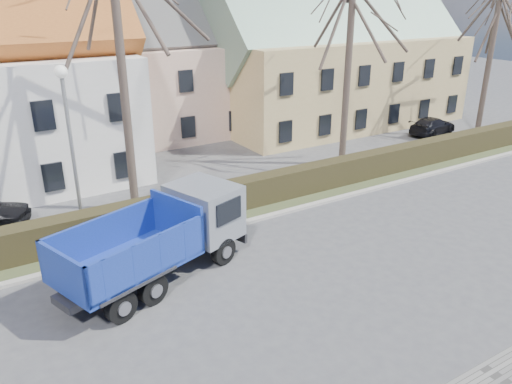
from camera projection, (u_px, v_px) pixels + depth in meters
ground at (278, 284)px, 16.59m from camera, size 120.00×120.00×0.00m
curb_far at (215, 230)px, 20.20m from camera, size 80.00×0.30×0.12m
grass_strip at (198, 216)px, 21.47m from camera, size 80.00×3.00×0.10m
hedge at (200, 205)px, 21.09m from camera, size 60.00×0.90×1.30m
building_pink at (161, 74)px, 32.85m from camera, size 10.80×8.80×8.00m
building_yellow at (332, 63)px, 36.20m from camera, size 18.80×10.80×8.50m
tree_1 at (121, 64)px, 19.98m from camera, size 9.20×9.20×12.65m
tree_2 at (348, 64)px, 26.11m from camera, size 8.00×8.00×11.00m
tree_3 at (490, 56)px, 32.02m from camera, size 7.60×7.60×10.45m
dump_truck at (149, 244)px, 16.24m from camera, size 7.42×4.70×2.78m
streetlight at (73, 155)px, 18.63m from camera, size 0.53×0.53×6.74m
cart_frame at (131, 245)px, 18.50m from camera, size 0.72×0.57×0.57m
parked_car_b at (432, 126)px, 33.85m from camera, size 4.20×2.29×1.15m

